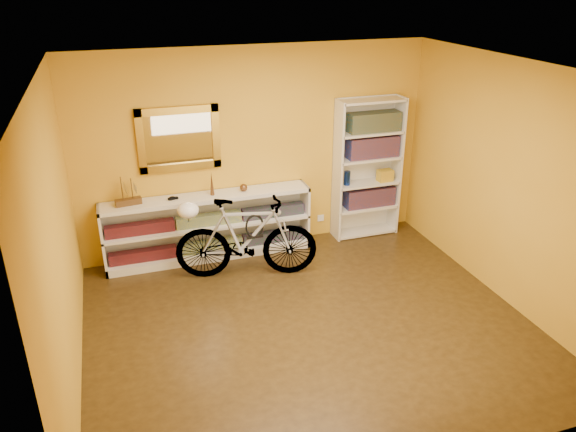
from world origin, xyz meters
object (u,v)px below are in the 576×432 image
object	(u,v)px
console_unit	(209,227)
helmet	(188,210)
bicycle	(246,238)
bookcase	(367,169)

from	to	relation	value
console_unit	helmet	world-z (taller)	helmet
bicycle	helmet	distance (m)	0.76
bookcase	helmet	size ratio (longest dim) A/B	7.61
console_unit	bookcase	world-z (taller)	bookcase
console_unit	bicycle	world-z (taller)	bicycle
bicycle	helmet	world-z (taller)	bicycle
bicycle	helmet	size ratio (longest dim) A/B	6.85
console_unit	bookcase	size ratio (longest dim) A/B	1.37
bookcase	helmet	world-z (taller)	bookcase
bookcase	bicycle	world-z (taller)	bookcase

